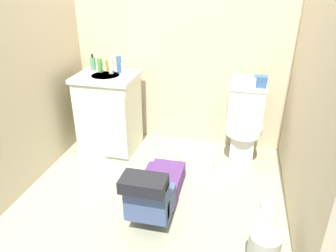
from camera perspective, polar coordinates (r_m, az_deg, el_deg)
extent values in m
cube|color=#9A9A80|center=(2.97, -2.01, -11.11)|extent=(2.72, 2.92, 0.04)
cube|color=#C8B592|center=(3.39, 2.23, 16.33)|extent=(2.38, 0.08, 2.40)
cube|color=#C8B592|center=(2.95, -25.10, 12.53)|extent=(0.08, 1.92, 2.40)
cube|color=#C8B592|center=(2.40, 25.48, 9.81)|extent=(0.08, 1.92, 2.40)
cube|color=silver|center=(3.33, 12.88, -3.03)|extent=(0.22, 0.30, 0.38)
cylinder|color=silver|center=(3.19, 13.19, -0.56)|extent=(0.35, 0.35, 0.08)
cube|color=silver|center=(3.29, 13.56, 3.54)|extent=(0.34, 0.17, 0.34)
cube|color=silver|center=(3.23, 13.90, 6.57)|extent=(0.36, 0.19, 0.03)
cube|color=silver|center=(3.46, -10.25, 2.06)|extent=(0.56, 0.48, 0.78)
cube|color=silver|center=(3.31, -10.81, 8.55)|extent=(0.60, 0.52, 0.04)
cylinder|color=silver|center=(3.30, -10.94, 8.37)|extent=(0.28, 0.28, 0.05)
cube|color=silver|center=(3.20, -9.48, -0.31)|extent=(0.26, 0.03, 0.66)
cylinder|color=silver|center=(3.42, -9.98, 10.38)|extent=(0.02, 0.02, 0.10)
cube|color=#512D6B|center=(2.85, -0.79, -10.16)|extent=(0.29, 0.52, 0.17)
sphere|color=tan|center=(3.11, 0.68, -6.51)|extent=(0.19, 0.19, 0.19)
cube|color=#415279|center=(2.52, -2.83, -13.11)|extent=(0.31, 0.28, 0.20)
cube|color=#415279|center=(2.34, -3.85, -12.92)|extent=(0.31, 0.12, 0.32)
cube|color=black|center=(2.20, -4.32, -10.09)|extent=(0.31, 0.19, 0.09)
cylinder|color=#512D6B|center=(3.04, -3.57, -8.30)|extent=(0.08, 0.30, 0.08)
cube|color=silver|center=(3.21, 13.22, 7.74)|extent=(0.22, 0.11, 0.10)
cube|color=#33598C|center=(3.21, 15.91, 7.54)|extent=(0.12, 0.09, 0.11)
cylinder|color=#4B8C62|center=(3.47, -13.07, 10.61)|extent=(0.06, 0.06, 0.13)
cylinder|color=black|center=(3.45, -13.21, 11.94)|extent=(0.02, 0.02, 0.04)
cylinder|color=#499B44|center=(3.39, -11.88, 10.42)|extent=(0.05, 0.05, 0.14)
cylinder|color=gold|center=(3.41, -10.50, 10.46)|extent=(0.04, 0.04, 0.12)
cylinder|color=silver|center=(3.32, -10.03, 10.34)|extent=(0.05, 0.05, 0.15)
cylinder|color=#3B64B0|center=(3.32, -8.63, 10.66)|extent=(0.05, 0.05, 0.17)
cylinder|color=silver|center=(3.28, -7.80, 9.96)|extent=(0.05, 0.05, 0.11)
cylinder|color=#9E9C8D|center=(2.31, 16.43, -20.34)|extent=(0.20, 0.20, 0.27)
cylinder|color=white|center=(3.14, 7.09, -6.28)|extent=(0.11, 0.11, 0.21)
cylinder|color=white|center=(2.79, 17.14, -13.43)|extent=(0.11, 0.11, 0.10)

